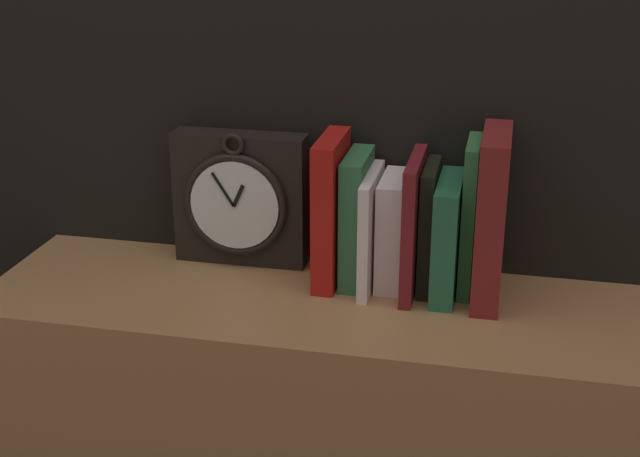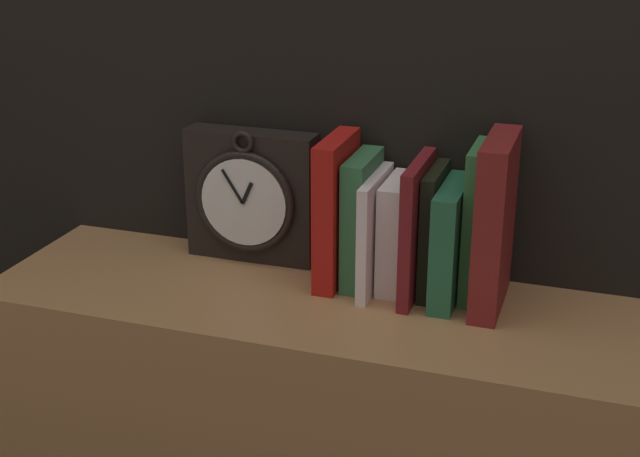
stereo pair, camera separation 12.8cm
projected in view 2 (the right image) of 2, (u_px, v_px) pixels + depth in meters
clock at (251, 196)px, 1.43m from camera, size 0.21×0.07×0.22m
book_slot0_red at (339, 211)px, 1.35m from camera, size 0.03×0.14×0.23m
book_slot1_green at (362, 220)px, 1.35m from camera, size 0.03×0.12×0.20m
book_slot2_white at (375, 232)px, 1.34m from camera, size 0.02×0.15×0.18m
book_slot3_white at (398, 234)px, 1.34m from camera, size 0.04×0.12×0.17m
book_slot4_maroon at (417, 229)px, 1.31m from camera, size 0.02×0.16×0.21m
book_slot5_black at (433, 231)px, 1.32m from camera, size 0.02×0.12×0.19m
book_slot6_green at (451, 242)px, 1.30m from camera, size 0.04×0.15×0.18m
book_slot7_green at (474, 222)px, 1.30m from camera, size 0.02×0.11×0.23m
book_slot8_maroon at (495, 224)px, 1.27m from camera, size 0.04×0.16×0.25m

